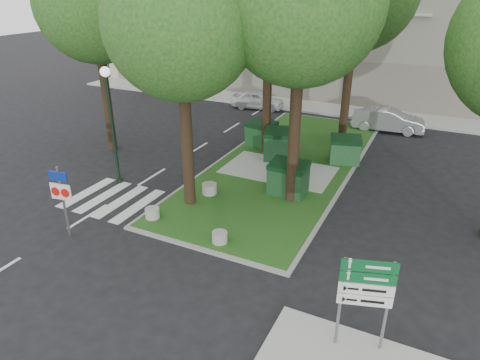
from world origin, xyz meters
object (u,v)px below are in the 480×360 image
Objects in this scene: bollard_mid at (209,189)px; dumpster_b at (282,145)px; tree_median_mid at (272,8)px; car_silver at (388,120)px; street_lamp at (110,113)px; litter_bin at (348,158)px; dumpster_c at (288,178)px; car_white at (258,100)px; directional_sign at (366,291)px; dumpster_d at (345,150)px; bollard_right at (220,237)px; traffic_sign_pole at (62,193)px; bollard_left at (152,213)px; dumpster_a at (261,134)px; tree_median_near_left at (183,7)px.

dumpster_b is at bearing 74.93° from bollard_mid.
car_silver is (4.96, 6.44, -6.30)m from tree_median_mid.
car_silver is (9.48, 12.61, -2.49)m from street_lamp.
tree_median_mid is at bearing -179.42° from litter_bin.
dumpster_c is 7.79m from street_lamp.
directional_sign is at bearing -157.05° from car_white.
litter_bin is (4.11, 0.04, -6.53)m from tree_median_mid.
bollard_mid is at bearing -128.05° from litter_bin.
dumpster_c is at bearing -57.70° from tree_median_mid.
dumpster_c is 0.95× the size of dumpster_d.
bollard_mid is at bearing 125.19° from bollard_right.
litter_bin is 12.75m from traffic_sign_pole.
car_white is (0.61, 13.71, -2.55)m from street_lamp.
litter_bin is (5.30, 8.26, 0.14)m from bollard_left.
dumpster_a is 9.34m from bollard_right.
bollard_right is 17.09m from car_white.
tree_median_near_left is 7.33m from traffic_sign_pole.
dumpster_d is (1.29, 4.35, -0.05)m from dumpster_c.
tree_median_near_left is at bearing -78.78° from dumpster_a.
tree_median_mid reaches higher than bollard_right.
bollard_mid is 13.60m from car_white.
litter_bin is 0.27× the size of directional_sign.
bollard_mid is at bearing 8.12° from street_lamp.
dumpster_b is 8.10m from street_lamp.
litter_bin is at bearing 72.52° from dumpster_c.
bollard_left is at bearing 151.91° from car_silver.
dumpster_b is at bearing 102.87° from directional_sign.
dumpster_d reaches higher than car_silver.
litter_bin is at bearing 0.58° from tree_median_mid.
dumpster_b reaches higher than car_silver.
street_lamp reaches higher than dumpster_c.
dumpster_d is 0.40× the size of car_silver.
bollard_right is (-2.08, -8.76, -0.45)m from dumpster_d.
dumpster_d reaches higher than bollard_left.
car_white is at bearing 83.43° from traffic_sign_pole.
dumpster_d is 0.46× the size of car_white.
street_lamp is 1.39× the size of car_white.
dumpster_b reaches higher than dumpster_d.
tree_median_mid reaches higher than litter_bin.
traffic_sign_pole is at bearing -92.87° from dumpster_a.
directional_sign is (6.97, -11.06, -5.21)m from tree_median_mid.
tree_median_mid is 7.72m from litter_bin.
tree_median_near_left is 19.73× the size of bollard_left.
litter_bin reaches higher than bollard_mid.
bollard_left is (-0.69, -1.72, -7.01)m from tree_median_near_left.
street_lamp is (-6.35, 2.39, 2.86)m from bollard_right.
tree_median_near_left is 2.56× the size of car_silver.
car_silver is at bearing 67.23° from bollard_left.
street_lamp is at bearing 159.38° from bollard_right.
bollard_left is 15.99m from car_white.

